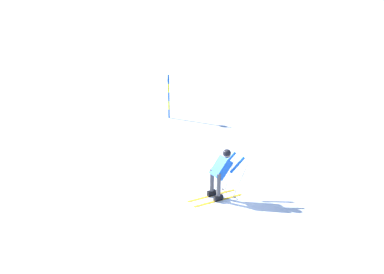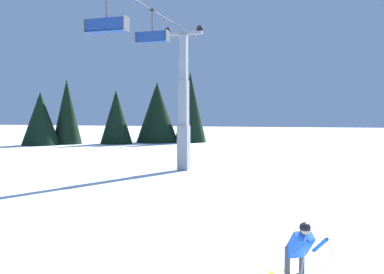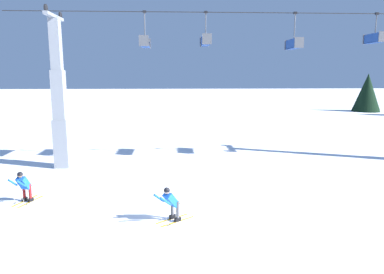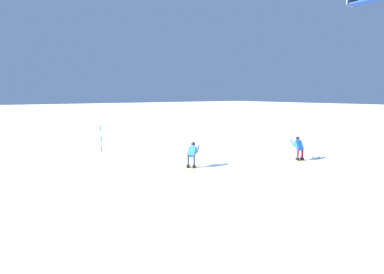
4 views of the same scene
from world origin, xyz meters
TOP-DOWN VIEW (x-y plane):
  - ground_plane at (0.00, 0.00)m, footprint 260.00×260.00m
  - skier_carving_main at (-0.56, 0.01)m, footprint 1.75×1.50m
  - trail_marker_pole at (2.26, -7.80)m, footprint 0.07×0.28m
  - skier_distant_uphill at (-7.42, 2.50)m, footprint 1.10×1.80m

SIDE VIEW (x-z plane):
  - ground_plane at x=0.00m, z-range 0.00..0.00m
  - skier_carving_main at x=-0.56m, z-range 0.05..1.70m
  - skier_distant_uphill at x=-7.42m, z-range 0.05..1.74m
  - trail_marker_pole at x=2.26m, z-range 0.08..2.07m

